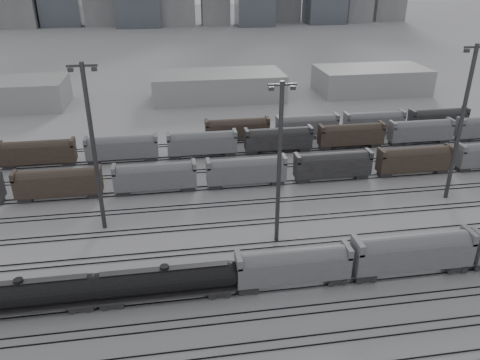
{
  "coord_description": "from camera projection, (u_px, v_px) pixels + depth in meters",
  "views": [
    {
      "loc": [
        -5.99,
        -47.34,
        38.92
      ],
      "look_at": [
        5.85,
        26.21,
        4.0
      ],
      "focal_mm": 35.0,
      "sensor_mm": 36.0,
      "label": 1
    }
  ],
  "objects": [
    {
      "name": "light_mast_c",
      "position": [
        279.0,
        162.0,
        66.47
      ],
      "size": [
        3.94,
        0.63,
        24.63
      ],
      "color": "#3B3B3D",
      "rests_on": "ground"
    },
    {
      "name": "bg_string_mid",
      "position": [
        278.0,
        140.0,
        104.01
      ],
      "size": [
        151.0,
        3.0,
        5.6
      ],
      "color": "black",
      "rests_on": "ground"
    },
    {
      "name": "bg_string_far",
      "position": [
        341.0,
        125.0,
        113.68
      ],
      "size": [
        66.0,
        3.0,
        5.6
      ],
      "color": "#46372C",
      "rests_on": "ground"
    },
    {
      "name": "hopper_car_a",
      "position": [
        293.0,
        265.0,
        60.45
      ],
      "size": [
        15.04,
        2.99,
        5.38
      ],
      "color": "black",
      "rests_on": "ground"
    },
    {
      "name": "light_mast_d",
      "position": [
        461.0,
        121.0,
        78.86
      ],
      "size": [
        4.35,
        0.7,
        27.21
      ],
      "color": "#3B3B3D",
      "rests_on": "ground"
    },
    {
      "name": "tank_car_a",
      "position": [
        22.0,
        295.0,
        55.86
      ],
      "size": [
        19.45,
        3.24,
        4.81
      ],
      "color": "black",
      "rests_on": "ground"
    },
    {
      "name": "warehouse_mid",
      "position": [
        218.0,
        86.0,
        144.37
      ],
      "size": [
        40.0,
        18.0,
        8.0
      ],
      "primitive_type": "cube",
      "color": "#A09FA2",
      "rests_on": "ground"
    },
    {
      "name": "light_mast_b",
      "position": [
        93.0,
        146.0,
        69.44
      ],
      "size": [
        4.22,
        0.68,
        26.4
      ],
      "color": "#3B3B3D",
      "rests_on": "ground"
    },
    {
      "name": "warehouse_right",
      "position": [
        371.0,
        80.0,
        151.56
      ],
      "size": [
        35.0,
        18.0,
        8.0
      ],
      "primitive_type": "cube",
      "color": "#A09FA2",
      "rests_on": "ground"
    },
    {
      "name": "ground",
      "position": [
        227.0,
        297.0,
        59.7
      ],
      "size": [
        900.0,
        900.0,
        0.0
      ],
      "primitive_type": "plane",
      "color": "silver",
      "rests_on": "ground"
    },
    {
      "name": "bg_string_near",
      "position": [
        246.0,
        172.0,
        88.27
      ],
      "size": [
        151.0,
        3.0,
        5.6
      ],
      "color": "slate",
      "rests_on": "ground"
    },
    {
      "name": "hopper_car_b",
      "position": [
        413.0,
        251.0,
        62.67
      ],
      "size": [
        16.64,
        3.31,
        5.95
      ],
      "color": "black",
      "rests_on": "ground"
    },
    {
      "name": "tank_car_b",
      "position": [
        166.0,
        281.0,
        58.32
      ],
      "size": [
        19.38,
        3.23,
        4.79
      ],
      "color": "black",
      "rests_on": "ground"
    },
    {
      "name": "tracks",
      "position": [
        213.0,
        227.0,
        75.31
      ],
      "size": [
        220.0,
        71.5,
        0.16
      ],
      "color": "black",
      "rests_on": "ground"
    }
  ]
}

